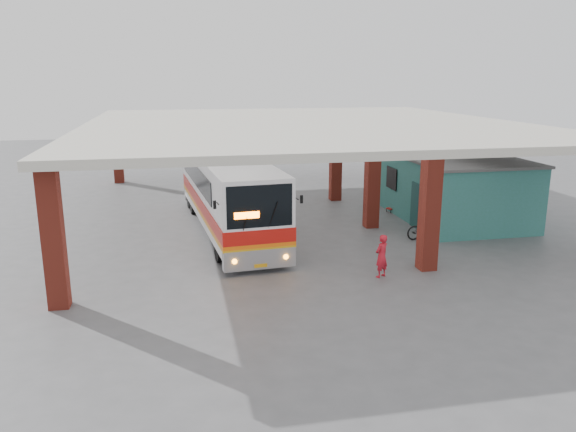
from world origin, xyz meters
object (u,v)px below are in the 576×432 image
Objects in this scene: coach_bus at (228,191)px; red_chair at (392,206)px; motorcycle at (427,227)px; pedestrian at (382,256)px.

red_chair is (8.65, 1.83, -1.49)m from coach_bus.
motorcycle is (8.27, -3.06, -1.31)m from coach_bus.
motorcycle is at bearing -25.19° from coach_bus.
coach_bus reaches higher than pedestrian.
coach_bus reaches higher than motorcycle.
pedestrian is at bearing -135.63° from red_chair.
pedestrian is (4.65, -7.19, -1.04)m from coach_bus.
coach_bus is at bearing 61.47° from motorcycle.
motorcycle is at bearing -162.35° from pedestrian.
motorcycle is 4.91m from red_chair.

